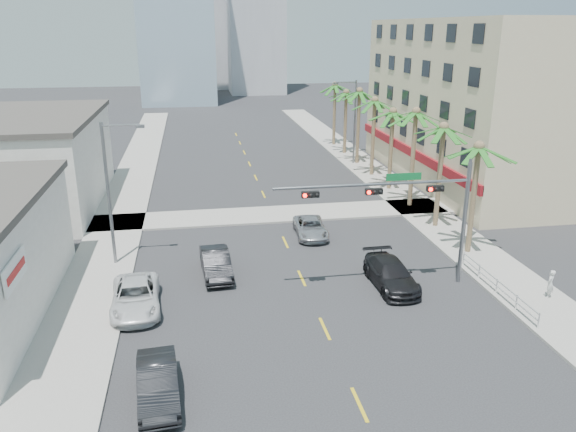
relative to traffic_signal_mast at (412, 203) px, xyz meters
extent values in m
plane|color=#262628|center=(-5.78, -7.95, -5.06)|extent=(260.00, 260.00, 0.00)
cube|color=gray|center=(6.22, 12.05, -4.99)|extent=(4.00, 120.00, 0.15)
cube|color=gray|center=(-17.78, 12.05, -4.99)|extent=(4.00, 120.00, 0.15)
cube|color=gray|center=(-5.78, 14.05, -4.99)|extent=(80.00, 4.00, 0.15)
cube|color=beige|center=(16.22, 22.05, 2.44)|extent=(15.00, 28.00, 15.00)
cube|color=maroon|center=(8.62, 22.05, -2.06)|extent=(0.30, 28.00, 0.80)
cube|color=beige|center=(-25.28, 20.05, -1.46)|extent=(11.00, 18.00, 7.20)
cylinder|color=slate|center=(3.22, 0.05, -1.46)|extent=(0.24, 0.24, 7.20)
cylinder|color=slate|center=(-2.28, 0.05, 1.14)|extent=(11.00, 0.16, 0.16)
cube|color=#0C662D|center=(-0.58, 0.05, 1.49)|extent=(2.00, 0.05, 0.40)
cube|color=black|center=(1.22, -0.10, 0.79)|extent=(0.95, 0.28, 0.32)
sphere|color=#FF0C05|center=(0.90, -0.26, 0.79)|extent=(0.22, 0.22, 0.22)
cube|color=black|center=(-2.28, -0.10, 0.79)|extent=(0.95, 0.28, 0.32)
sphere|color=#FF0C05|center=(-2.60, -0.26, 0.79)|extent=(0.22, 0.22, 0.22)
cube|color=black|center=(-5.78, -0.10, 0.79)|extent=(0.95, 0.28, 0.32)
sphere|color=#FF0C05|center=(-6.10, -0.26, 0.79)|extent=(0.22, 0.22, 0.22)
cylinder|color=brown|center=(5.82, 4.05, -1.46)|extent=(0.36, 0.36, 7.20)
cylinder|color=brown|center=(5.82, 9.25, -1.28)|extent=(0.36, 0.36, 7.56)
cylinder|color=brown|center=(5.82, 14.45, -1.10)|extent=(0.36, 0.36, 7.92)
cylinder|color=brown|center=(5.82, 19.65, -1.46)|extent=(0.36, 0.36, 7.20)
cylinder|color=brown|center=(5.82, 24.85, -1.28)|extent=(0.36, 0.36, 7.56)
cylinder|color=brown|center=(5.82, 30.05, -1.10)|extent=(0.36, 0.36, 7.92)
cylinder|color=brown|center=(5.82, 35.25, -1.46)|extent=(0.36, 0.36, 7.20)
cylinder|color=brown|center=(5.82, 40.45, -1.28)|extent=(0.36, 0.36, 7.56)
cylinder|color=slate|center=(-16.98, 6.05, -0.56)|extent=(0.20, 0.20, 9.00)
cylinder|color=slate|center=(-15.88, 6.05, 3.74)|extent=(2.20, 0.12, 0.12)
cube|color=slate|center=(-14.78, 6.05, 3.64)|extent=(0.50, 0.25, 0.18)
cylinder|color=slate|center=(5.42, 30.05, -0.56)|extent=(0.20, 0.20, 9.00)
cylinder|color=slate|center=(4.32, 30.05, 3.74)|extent=(2.20, 0.12, 0.12)
cube|color=slate|center=(3.22, 30.05, 3.64)|extent=(0.50, 0.25, 0.18)
cylinder|color=silver|center=(4.52, -1.95, -4.51)|extent=(0.08, 8.00, 0.08)
cylinder|color=silver|center=(4.52, -1.95, -4.16)|extent=(0.08, 8.00, 0.08)
cylinder|color=silver|center=(4.52, -5.95, -4.56)|extent=(0.08, 0.08, 1.00)
cylinder|color=silver|center=(4.52, -3.95, -4.56)|extent=(0.08, 0.08, 1.00)
cylinder|color=silver|center=(4.52, -1.95, -4.56)|extent=(0.08, 0.08, 1.00)
cylinder|color=silver|center=(4.52, 0.05, -4.56)|extent=(0.08, 0.08, 1.00)
cylinder|color=silver|center=(4.52, 2.05, -4.56)|extent=(0.08, 0.08, 1.00)
imported|color=black|center=(-13.66, -8.25, -4.31)|extent=(1.94, 4.65, 1.50)
imported|color=silver|center=(-15.18, -0.29, -4.32)|extent=(2.77, 5.47, 1.48)
imported|color=black|center=(-10.78, 3.39, -4.29)|extent=(1.93, 4.76, 1.54)
imported|color=#B6B6BB|center=(-3.78, 8.99, -4.42)|extent=(2.34, 4.69, 1.28)
imported|color=black|center=(-0.92, 0.15, -4.30)|extent=(2.22, 5.26, 1.51)
imported|color=silver|center=(7.05, -2.95, -4.11)|extent=(0.70, 0.67, 1.61)
camera|label=1|loc=(-11.74, -27.94, 9.18)|focal=35.00mm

